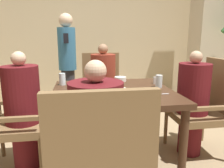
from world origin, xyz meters
TOP-DOWN VIEW (x-y plane):
  - ground_plane at (0.00, 0.00)m, footprint 16.00×16.00m
  - wall_back at (0.00, 2.45)m, footprint 8.00×0.06m
  - pillar_stone at (2.01, 1.77)m, footprint 0.46×0.46m
  - dining_table at (0.00, 0.00)m, footprint 1.14×1.06m
  - chair_left_side at (-0.98, 0.00)m, footprint 0.53×0.53m
  - diner_in_left_chair at (-0.83, 0.00)m, footprint 0.32×0.32m
  - chair_far_side at (0.00, 0.95)m, footprint 0.53×0.53m
  - diner_in_far_chair at (-0.00, 0.79)m, footprint 0.32×0.32m
  - chair_right_side at (0.98, 0.00)m, footprint 0.53×0.53m
  - diner_in_right_chair at (0.83, 0.00)m, footprint 0.32×0.32m
  - chair_near_corner at (-0.23, -0.95)m, footprint 0.53×0.53m
  - diner_in_near_chair at (-0.23, -0.79)m, footprint 0.32×0.32m
  - standing_host at (-0.48, 1.37)m, footprint 0.27×0.30m
  - plate_main_left at (0.04, 0.01)m, footprint 0.20×0.20m
  - plate_main_right at (-0.10, -0.32)m, footprint 0.20×0.20m
  - plate_dessert_center at (-0.29, 0.20)m, footprint 0.20×0.20m
  - teacup_with_saucer at (-0.39, -0.20)m, footprint 0.14×0.14m
  - bowl_small at (0.16, 0.42)m, footprint 0.14×0.14m
  - water_bottle at (-0.17, -0.03)m, footprint 0.07×0.07m
  - glass_tall_near at (-0.49, 0.32)m, footprint 0.07×0.07m
  - glass_tall_mid at (0.48, 0.06)m, footprint 0.07×0.07m
  - salt_shaker at (0.49, 0.21)m, footprint 0.03×0.03m
  - pepper_shaker at (0.53, 0.21)m, footprint 0.03×0.03m
  - fork_beside_plate at (-0.09, 0.33)m, footprint 0.20×0.09m
  - knife_beside_plate at (0.38, -0.21)m, footprint 0.22×0.02m

SIDE VIEW (x-z plane):
  - ground_plane at x=0.00m, z-range 0.00..0.00m
  - chair_left_side at x=-0.98m, z-range 0.03..1.03m
  - chair_far_side at x=0.00m, z-range 0.03..1.03m
  - chair_right_side at x=0.98m, z-range 0.03..1.03m
  - chair_near_corner at x=-0.23m, z-range 0.03..1.03m
  - diner_in_right_chair at x=0.83m, z-range 0.02..1.11m
  - diner_in_near_chair at x=-0.23m, z-range 0.02..1.12m
  - diner_in_left_chair at x=-0.83m, z-range 0.02..1.12m
  - diner_in_far_chair at x=0.00m, z-range 0.02..1.15m
  - dining_table at x=0.00m, z-range 0.27..1.00m
  - knife_beside_plate at x=0.38m, z-range 0.72..0.73m
  - fork_beside_plate at x=-0.09m, z-range 0.72..0.73m
  - plate_main_left at x=0.04m, z-range 0.72..0.74m
  - plate_main_right at x=-0.10m, z-range 0.72..0.74m
  - plate_dessert_center at x=-0.29m, z-range 0.72..0.74m
  - teacup_with_saucer at x=-0.39m, z-range 0.72..0.78m
  - bowl_small at x=0.16m, z-range 0.72..0.77m
  - pepper_shaker at x=0.53m, z-range 0.72..0.80m
  - salt_shaker at x=0.49m, z-range 0.72..0.80m
  - glass_tall_near at x=-0.49m, z-range 0.72..0.85m
  - glass_tall_mid at x=0.48m, z-range 0.72..0.85m
  - water_bottle at x=-0.17m, z-range 0.72..0.96m
  - standing_host at x=-0.48m, z-range 0.06..1.62m
  - pillar_stone at x=2.01m, z-range 0.00..2.70m
  - wall_back at x=0.00m, z-range 0.00..2.80m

